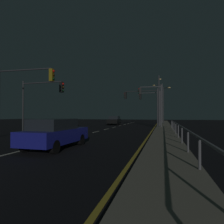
{
  "coord_description": "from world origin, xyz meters",
  "views": [
    {
      "loc": [
        6.81,
        -2.73,
        1.78
      ],
      "look_at": [
        -1.72,
        30.38,
        2.28
      ],
      "focal_mm": 31.78,
      "sensor_mm": 36.0,
      "label": 1
    }
  ],
  "objects": [
    {
      "name": "traffic_light_overhead_east",
      "position": [
        4.92,
        29.57,
        3.94
      ],
      "size": [
        3.43,
        0.56,
        5.44
      ],
      "color": "#4C4C51",
      "rests_on": "sidewalk_right"
    },
    {
      "name": "traffic_light_near_left",
      "position": [
        3.98,
        25.14,
        3.88
      ],
      "size": [
        4.85,
        0.71,
        5.24
      ],
      "color": "#38383D",
      "rests_on": "sidewalk_right"
    },
    {
      "name": "ground_plane",
      "position": [
        0.0,
        17.5,
        0.0
      ],
      "size": [
        112.0,
        112.0,
        0.0
      ],
      "primitive_type": "plane",
      "color": "black",
      "rests_on": "ground"
    },
    {
      "name": "traffic_light_far_right",
      "position": [
        5.32,
        24.69,
        4.1
      ],
      "size": [
        3.11,
        0.45,
        5.71
      ],
      "color": "#4C4C51",
      "rests_on": "sidewalk_right"
    },
    {
      "name": "sidewalk_right",
      "position": [
        6.95,
        17.5,
        0.07
      ],
      "size": [
        2.15,
        77.0,
        0.14
      ],
      "primitive_type": "cube",
      "color": "gray",
      "rests_on": "ground"
    },
    {
      "name": "car",
      "position": [
        1.26,
        6.71,
        0.82
      ],
      "size": [
        1.92,
        4.44,
        1.57
      ],
      "color": "navy",
      "rests_on": "ground"
    },
    {
      "name": "street_lamp_median",
      "position": [
        6.37,
        40.06,
        5.0
      ],
      "size": [
        2.06,
        0.57,
        8.19
      ],
      "color": "#4C4C51",
      "rests_on": "sidewalk_right"
    },
    {
      "name": "street_lamp_mid_block",
      "position": [
        7.1,
        34.81,
        4.22
      ],
      "size": [
        1.38,
        1.57,
        6.73
      ],
      "color": "#2D3033",
      "rests_on": "sidewalk_right"
    },
    {
      "name": "lane_edge_line",
      "position": [
        5.62,
        22.5,
        0.01
      ],
      "size": [
        0.14,
        53.0,
        0.01
      ],
      "color": "gold",
      "rests_on": "ground"
    },
    {
      "name": "barrier_fence",
      "position": [
        7.87,
        10.84,
        0.87
      ],
      "size": [
        0.09,
        25.77,
        0.98
      ],
      "color": "#59595E",
      "rests_on": "sidewalk_right"
    },
    {
      "name": "car_oncoming",
      "position": [
        -1.62,
        31.65,
        0.82
      ],
      "size": [
        2.03,
        4.48,
        1.57
      ],
      "color": "black",
      "rests_on": "ground"
    },
    {
      "name": "lane_markings_center",
      "position": [
        0.0,
        21.0,
        0.01
      ],
      "size": [
        0.14,
        50.0,
        0.01
      ],
      "color": "silver",
      "rests_on": "ground"
    },
    {
      "name": "street_lamp_far_end",
      "position": [
        6.25,
        28.21,
        4.7
      ],
      "size": [
        0.56,
        2.12,
        7.59
      ],
      "color": "#38383D",
      "rests_on": "sidewalk_right"
    },
    {
      "name": "traffic_light_mid_left",
      "position": [
        -4.04,
        10.7,
        4.01
      ],
      "size": [
        5.1,
        0.37,
        5.61
      ],
      "color": "#38383D",
      "rests_on": "ground"
    },
    {
      "name": "traffic_light_near_right",
      "position": [
        -4.36,
        13.66,
        3.62
      ],
      "size": [
        4.61,
        0.49,
        5.08
      ],
      "color": "#2D3033",
      "rests_on": "ground"
    }
  ]
}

